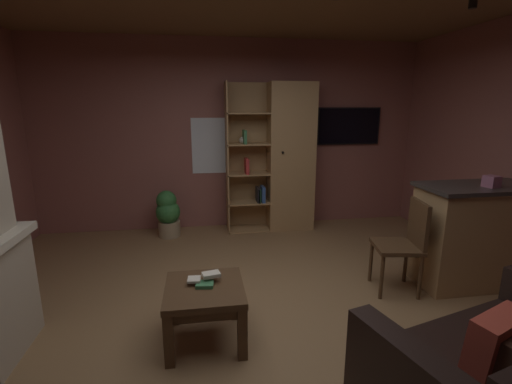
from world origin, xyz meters
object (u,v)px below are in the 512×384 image
(kitchen_bar_counter, at_px, (485,234))
(table_book_0, at_px, (205,284))
(wall_mounted_tv, at_px, (348,126))
(table_book_2, at_px, (211,274))
(coffee_table, at_px, (205,298))
(dining_chair, at_px, (406,240))
(potted_floor_plant, at_px, (168,213))
(bookshelf_cabinet, at_px, (285,159))
(tissue_box, at_px, (492,181))
(table_book_1, at_px, (194,279))

(kitchen_bar_counter, relative_size, table_book_0, 10.66)
(kitchen_bar_counter, relative_size, wall_mounted_tv, 1.41)
(table_book_2, bearing_deg, coffee_table, -127.19)
(wall_mounted_tv, bearing_deg, dining_chair, -97.93)
(coffee_table, distance_m, table_book_2, 0.18)
(table_book_0, bearing_deg, kitchen_bar_counter, 10.35)
(table_book_0, relative_size, potted_floor_plant, 0.20)
(table_book_2, bearing_deg, dining_chair, 12.60)
(table_book_0, xyz_separation_m, wall_mounted_tv, (2.27, 2.77, 1.03))
(coffee_table, xyz_separation_m, table_book_0, (0.00, 0.01, 0.11))
(coffee_table, bearing_deg, bookshelf_cabinet, 64.42)
(table_book_2, bearing_deg, potted_floor_plant, 102.55)
(tissue_box, bearing_deg, kitchen_bar_counter, 41.86)
(dining_chair, bearing_deg, potted_floor_plant, 141.33)
(table_book_1, xyz_separation_m, dining_chair, (2.03, 0.44, 0.04))
(dining_chair, height_order, wall_mounted_tv, wall_mounted_tv)
(coffee_table, height_order, table_book_0, table_book_0)
(coffee_table, bearing_deg, dining_chair, 14.31)
(bookshelf_cabinet, height_order, tissue_box, bookshelf_cabinet)
(table_book_0, bearing_deg, wall_mounted_tv, 50.70)
(coffee_table, distance_m, wall_mounted_tv, 3.76)
(kitchen_bar_counter, xyz_separation_m, dining_chair, (-0.89, -0.03, 0.00))
(bookshelf_cabinet, xyz_separation_m, potted_floor_plant, (-1.70, -0.13, -0.72))
(table_book_0, height_order, table_book_2, table_book_2)
(tissue_box, xyz_separation_m, table_book_1, (-2.82, -0.38, -0.61))
(table_book_1, bearing_deg, dining_chair, 12.24)
(coffee_table, xyz_separation_m, dining_chair, (1.95, 0.50, 0.17))
(table_book_0, distance_m, table_book_1, 0.10)
(tissue_box, bearing_deg, table_book_0, -171.15)
(kitchen_bar_counter, bearing_deg, table_book_0, -169.65)
(kitchen_bar_counter, distance_m, table_book_1, 2.96)
(tissue_box, bearing_deg, table_book_1, -172.39)
(bookshelf_cabinet, bearing_deg, table_book_0, -115.57)
(table_book_2, bearing_deg, tissue_box, 7.64)
(table_book_0, bearing_deg, tissue_box, 8.85)
(wall_mounted_tv, bearing_deg, kitchen_bar_counter, -75.62)
(bookshelf_cabinet, bearing_deg, table_book_2, -115.19)
(tissue_box, bearing_deg, table_book_2, -172.36)
(wall_mounted_tv, bearing_deg, potted_floor_plant, -172.95)
(potted_floor_plant, distance_m, wall_mounted_tv, 3.00)
(dining_chair, xyz_separation_m, wall_mounted_tv, (0.32, 2.28, 0.98))
(tissue_box, distance_m, table_book_1, 2.91)
(wall_mounted_tv, bearing_deg, table_book_2, -129.34)
(table_book_1, bearing_deg, kitchen_bar_counter, 9.12)
(tissue_box, distance_m, table_book_2, 2.77)
(potted_floor_plant, bearing_deg, wall_mounted_tv, 7.05)
(kitchen_bar_counter, bearing_deg, dining_chair, -178.14)
(tissue_box, height_order, table_book_2, tissue_box)
(bookshelf_cabinet, distance_m, table_book_1, 2.88)
(kitchen_bar_counter, bearing_deg, potted_floor_plant, 150.06)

